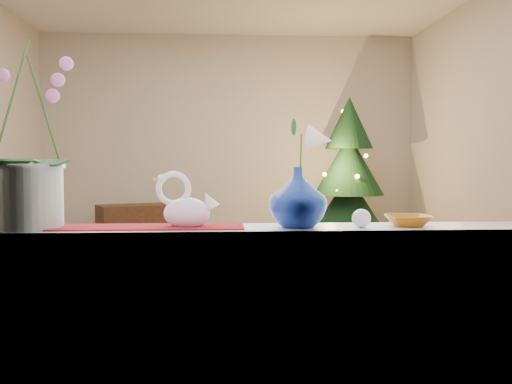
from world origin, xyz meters
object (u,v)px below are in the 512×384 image
(xmas_tree, at_px, (349,181))
(blue_vase, at_px, (298,193))
(amber_dish, at_px, (408,221))
(paperweight, at_px, (361,218))
(side_table, at_px, (139,234))
(orchid_pot, at_px, (27,121))
(swan, at_px, (187,201))

(xmas_tree, bearing_deg, blue_vase, -105.33)
(blue_vase, height_order, amber_dish, blue_vase)
(paperweight, relative_size, side_table, 0.08)
(orchid_pot, distance_m, blue_vase, 1.02)
(blue_vase, bearing_deg, xmas_tree, 74.67)
(amber_dish, bearing_deg, blue_vase, -179.02)
(orchid_pot, xyz_separation_m, side_table, (-0.23, 4.47, -0.97))
(orchid_pot, bearing_deg, amber_dish, -0.54)
(side_table, bearing_deg, paperweight, -96.31)
(swan, distance_m, xmas_tree, 4.49)
(orchid_pot, relative_size, xmas_tree, 0.41)
(swan, distance_m, amber_dish, 0.83)
(swan, relative_size, xmas_tree, 0.12)
(amber_dish, bearing_deg, xmas_tree, 80.07)
(paperweight, height_order, amber_dish, paperweight)
(paperweight, distance_m, side_table, 4.78)
(xmas_tree, bearing_deg, paperweight, -102.28)
(orchid_pot, xyz_separation_m, swan, (0.57, -0.00, -0.29))
(blue_vase, xyz_separation_m, xmas_tree, (1.16, 4.22, -0.10))
(xmas_tree, bearing_deg, side_table, 173.60)
(side_table, bearing_deg, xmas_tree, -30.46)
(side_table, bearing_deg, amber_dish, -94.03)
(orchid_pot, distance_m, swan, 0.64)
(xmas_tree, bearing_deg, orchid_pot, -116.98)
(swan, bearing_deg, xmas_tree, 50.99)
(swan, bearing_deg, orchid_pot, 161.11)
(amber_dish, relative_size, xmas_tree, 0.08)
(orchid_pot, bearing_deg, blue_vase, -1.20)
(orchid_pot, height_order, blue_vase, orchid_pot)
(orchid_pot, distance_m, xmas_tree, 4.73)
(orchid_pot, relative_size, blue_vase, 3.02)
(orchid_pot, relative_size, side_table, 0.86)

